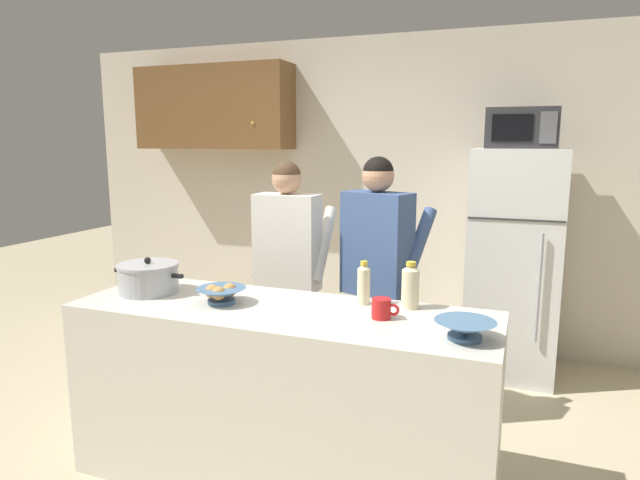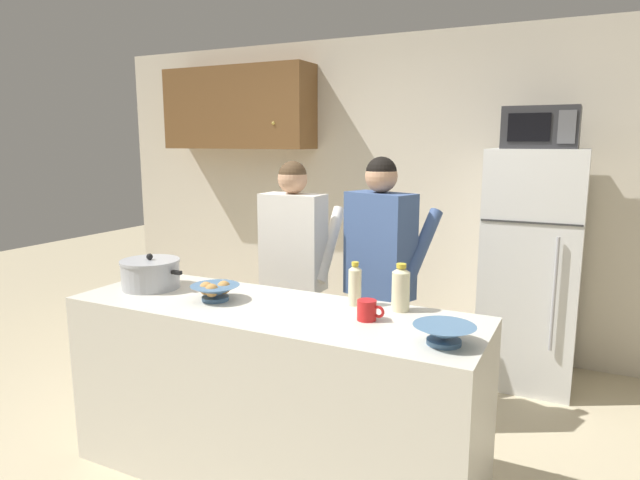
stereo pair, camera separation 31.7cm
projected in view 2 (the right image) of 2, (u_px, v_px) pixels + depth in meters
ground_plane at (274, 475)px, 2.89m from camera, size 14.00×14.00×0.00m
back_wall_unit at (381, 178)px, 4.75m from camera, size 6.00×0.48×2.60m
kitchen_island at (272, 393)px, 2.81m from camera, size 2.11×0.68×0.92m
refrigerator at (532, 268)px, 3.92m from camera, size 0.64×0.68×1.68m
microwave at (541, 128)px, 3.73m from camera, size 0.48×0.37×0.28m
person_near_pot at (294, 256)px, 3.57m from camera, size 0.49×0.40×1.61m
person_by_sink at (381, 260)px, 3.33m from camera, size 0.59×0.54×1.64m
cooking_pot at (151, 274)px, 3.08m from camera, size 0.44×0.33×0.20m
coffee_mug at (367, 310)px, 2.52m from camera, size 0.13×0.09×0.10m
bread_bowl at (215, 291)px, 2.84m from camera, size 0.25×0.25×0.10m
empty_bowl at (444, 333)px, 2.22m from camera, size 0.26×0.26×0.08m
bottle_near_edge at (355, 284)px, 2.75m from camera, size 0.06×0.06×0.22m
bottle_mid_counter at (401, 288)px, 2.65m from camera, size 0.09×0.09×0.23m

